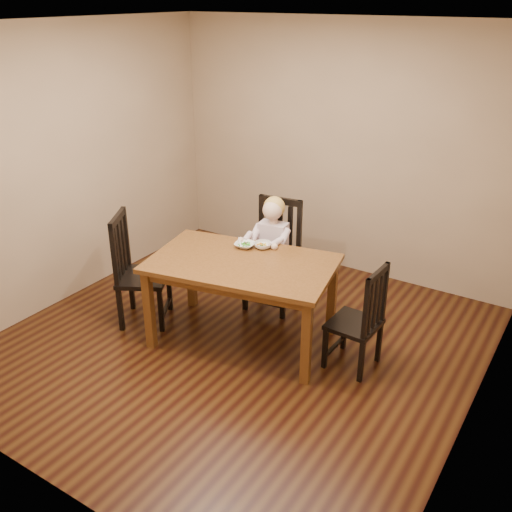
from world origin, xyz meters
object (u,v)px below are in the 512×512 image
Objects in this scene: dining_table at (242,271)px; bowl_peas at (245,245)px; chair_child at (274,256)px; bowl_veg at (263,245)px; chair_right at (360,320)px; chair_left at (137,271)px; toddler at (272,243)px.

dining_table is 0.32m from bowl_peas.
chair_child is 0.51m from bowl_veg.
chair_right is at bearing 146.75° from chair_child.
chair_child is 1.16× the size of chair_right.
chair_left is 1.15× the size of chair_right.
toddler is 3.46× the size of bowl_peas.
dining_table is 0.77m from chair_child.
chair_left is 6.67× the size of bowl_veg.
chair_child reaches higher than chair_right.
dining_table is 0.36m from bowl_veg.
bowl_peas is (-0.03, -0.48, 0.29)m from chair_child.
bowl_veg is (1.03, 0.58, 0.30)m from chair_left.
toddler is at bearing 107.25° from bowl_veg.
toddler is 0.44m from bowl_peas.
dining_table is 1.09m from chair_right.
toddler is at bearing 90.00° from chair_child.
chair_right is 1.28m from toddler.
chair_left is 1.22m from bowl_veg.
toddler is at bearing 68.69° from chair_right.
chair_right is at bearing -8.71° from bowl_veg.
chair_child is at bearing 107.51° from chair_left.
chair_left reaches higher than toddler.
bowl_veg is (0.00, 0.34, 0.12)m from dining_table.
bowl_veg is at bearing 98.53° from chair_child.
chair_right is at bearing 9.74° from dining_table.
chair_left is at bearing -150.83° from bowl_veg.
chair_right is (1.16, -0.56, -0.07)m from chair_child.
chair_child is 1.76× the size of toddler.
dining_table is at bearing 91.39° from toddler.
bowl_veg is (0.11, -0.35, 0.13)m from toddler.
chair_child is 0.17m from toddler.
toddler reaches higher than chair_right.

